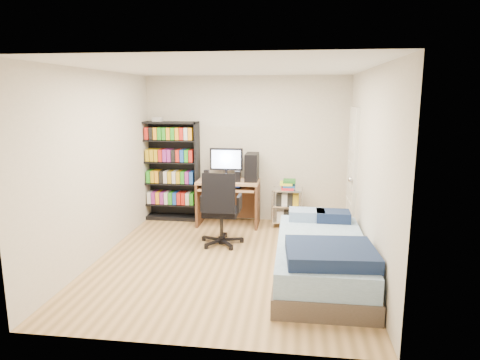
# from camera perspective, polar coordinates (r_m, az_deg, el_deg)

# --- Properties ---
(room) EXTENTS (3.58, 4.08, 2.58)m
(room) POSITION_cam_1_polar(r_m,az_deg,el_deg) (5.47, -1.62, 1.52)
(room) COLOR tan
(room) RESTS_ON ground
(media_shelf) EXTENTS (0.97, 0.32, 1.80)m
(media_shelf) POSITION_cam_1_polar(r_m,az_deg,el_deg) (7.58, -9.16, 1.35)
(media_shelf) COLOR black
(media_shelf) RESTS_ON room
(computer_desk) EXTENTS (1.03, 0.60, 1.30)m
(computer_desk) POSITION_cam_1_polar(r_m,az_deg,el_deg) (7.21, -0.69, -0.53)
(computer_desk) COLOR tan
(computer_desk) RESTS_ON room
(office_chair) EXTENTS (0.66, 0.66, 1.10)m
(office_chair) POSITION_cam_1_polar(r_m,az_deg,el_deg) (6.29, -2.56, -5.59)
(office_chair) COLOR black
(office_chair) RESTS_ON room
(wire_cart) EXTENTS (0.51, 0.37, 0.79)m
(wire_cart) POSITION_cam_1_polar(r_m,az_deg,el_deg) (7.16, 6.36, -2.17)
(wire_cart) COLOR silver
(wire_cart) RESTS_ON room
(bed) EXTENTS (1.08, 2.16, 0.62)m
(bed) POSITION_cam_1_polar(r_m,az_deg,el_deg) (5.27, 10.84, -10.12)
(bed) COLOR brown
(bed) RESTS_ON room
(door) EXTENTS (0.12, 0.80, 2.00)m
(door) POSITION_cam_1_polar(r_m,az_deg,el_deg) (6.82, 14.70, 0.98)
(door) COLOR silver
(door) RESTS_ON room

